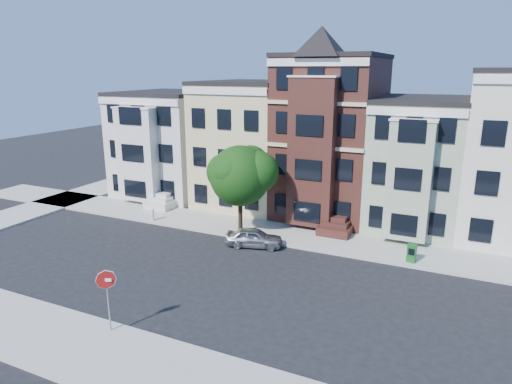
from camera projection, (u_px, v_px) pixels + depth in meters
The scene contains 12 objects.
ground at pixel (251, 287), 24.29m from camera, with size 120.00×120.00×0.00m, color black.
far_sidewalk at pixel (302, 237), 31.27m from camera, with size 60.00×4.00×0.15m, color #9E9B93.
near_sidewalk at pixel (160, 373), 17.28m from camera, with size 60.00×4.00×0.15m, color #9E9B93.
house_white at pixel (172, 144), 41.93m from camera, with size 8.00×9.00×9.00m, color silver.
house_yellow at pixel (251, 145), 38.53m from camera, with size 7.00×9.00×10.00m, color beige.
house_brown at pixel (332, 138), 35.41m from camera, with size 7.00×9.00×12.00m, color #3C1B15.
house_green at pixel (418, 164), 33.15m from camera, with size 6.00×9.00×9.00m, color #99AA8D.
street_tree at pixel (240, 180), 30.87m from camera, with size 6.53×6.53×7.60m, color #1A4A11, non-canonical shape.
parked_car at pixel (254, 238), 29.61m from camera, with size 1.48×3.68×1.25m, color #AAAEB2.
newspaper_box at pixel (412, 253), 26.94m from camera, with size 0.49×0.44×1.10m, color #1A6122.
fire_hydrant at pixel (153, 216), 34.37m from camera, with size 0.26×0.26×0.73m, color silver.
stop_sign at pixel (108, 297), 19.58m from camera, with size 0.89×0.12×3.23m, color #A71612, non-canonical shape.
Camera 1 is at (9.59, -19.95, 11.22)m, focal length 32.00 mm.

